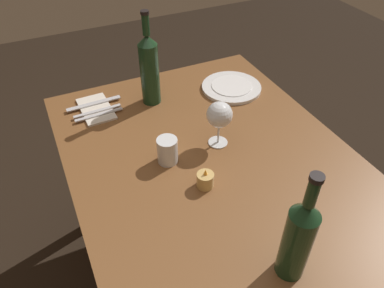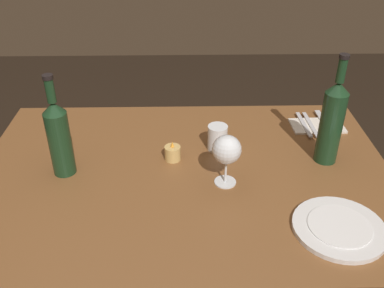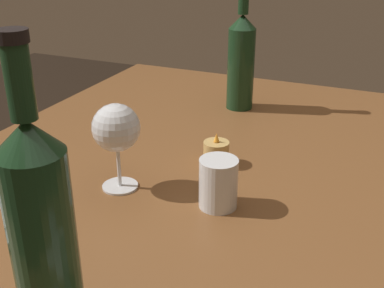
{
  "view_description": "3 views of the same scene",
  "coord_description": "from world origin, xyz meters",
  "px_view_note": "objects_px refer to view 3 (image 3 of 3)",
  "views": [
    {
      "loc": [
        -0.72,
        0.43,
        1.57
      ],
      "look_at": [
        0.07,
        0.07,
        0.82
      ],
      "focal_mm": 34.84,
      "sensor_mm": 36.0,
      "label": 1
    },
    {
      "loc": [
        0.0,
        -1.1,
        1.54
      ],
      "look_at": [
        0.03,
        0.0,
        0.84
      ],
      "focal_mm": 40.63,
      "sensor_mm": 36.0,
      "label": 2
    },
    {
      "loc": [
        0.79,
        0.38,
        1.18
      ],
      "look_at": [
        0.05,
        0.06,
        0.82
      ],
      "focal_mm": 45.27,
      "sensor_mm": 36.0,
      "label": 3
    }
  ],
  "objects_px": {
    "wine_glass_left": "(116,129)",
    "wine_bottle": "(241,60)",
    "water_tumbler": "(218,186)",
    "votive_candle": "(216,153)",
    "wine_bottle_second": "(42,233)"
  },
  "relations": [
    {
      "from": "wine_bottle_second",
      "to": "water_tumbler",
      "type": "distance_m",
      "value": 0.37
    },
    {
      "from": "wine_glass_left",
      "to": "wine_bottle",
      "type": "relative_size",
      "value": 0.5
    },
    {
      "from": "wine_bottle",
      "to": "water_tumbler",
      "type": "bearing_deg",
      "value": 14.18
    },
    {
      "from": "water_tumbler",
      "to": "votive_candle",
      "type": "bearing_deg",
      "value": -158.01
    },
    {
      "from": "wine_bottle_second",
      "to": "water_tumbler",
      "type": "height_order",
      "value": "wine_bottle_second"
    },
    {
      "from": "wine_glass_left",
      "to": "wine_bottle",
      "type": "height_order",
      "value": "wine_bottle"
    },
    {
      "from": "wine_bottle_second",
      "to": "votive_candle",
      "type": "xyz_separation_m",
      "value": [
        -0.49,
        0.01,
        -0.12
      ]
    },
    {
      "from": "wine_bottle_second",
      "to": "water_tumbler",
      "type": "xyz_separation_m",
      "value": [
        -0.35,
        0.07,
        -0.11
      ]
    },
    {
      "from": "wine_bottle",
      "to": "votive_candle",
      "type": "relative_size",
      "value": 4.86
    },
    {
      "from": "wine_bottle",
      "to": "wine_bottle_second",
      "type": "height_order",
      "value": "wine_bottle_second"
    },
    {
      "from": "wine_glass_left",
      "to": "wine_bottle_second",
      "type": "height_order",
      "value": "wine_bottle_second"
    },
    {
      "from": "votive_candle",
      "to": "wine_bottle_second",
      "type": "bearing_deg",
      "value": -1.38
    },
    {
      "from": "wine_glass_left",
      "to": "water_tumbler",
      "type": "relative_size",
      "value": 1.84
    },
    {
      "from": "wine_bottle",
      "to": "wine_bottle_second",
      "type": "relative_size",
      "value": 0.91
    },
    {
      "from": "wine_glass_left",
      "to": "wine_bottle_second",
      "type": "xyz_separation_m",
      "value": [
        0.33,
        0.12,
        0.03
      ]
    }
  ]
}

